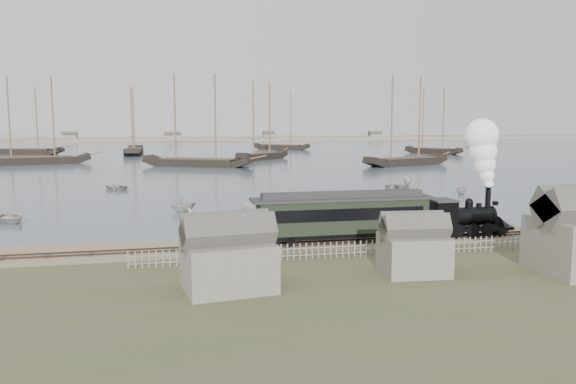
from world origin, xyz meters
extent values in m
plane|color=gray|center=(0.00, 0.00, 0.00)|extent=(600.00, 600.00, 0.00)
cube|color=#455463|center=(0.00, 170.00, 0.03)|extent=(600.00, 336.00, 0.06)
cube|color=#32211B|center=(0.00, -2.50, 0.10)|extent=(120.00, 0.08, 0.12)
cube|color=#32211B|center=(0.00, -1.50, 0.10)|extent=(120.00, 0.08, 0.12)
cube|color=#44342B|center=(0.00, -2.00, 0.03)|extent=(120.00, 1.80, 0.06)
cube|color=tan|center=(0.00, 250.00, 0.00)|extent=(500.00, 20.00, 1.80)
cube|color=black|center=(11.83, -2.00, 0.73)|extent=(7.01, 2.06, 0.26)
cylinder|color=black|center=(11.42, -2.00, 1.76)|extent=(4.33, 1.55, 1.55)
cube|color=black|center=(9.15, -2.00, 1.97)|extent=(1.86, 2.27, 2.37)
cube|color=#303032|center=(9.15, -2.00, 3.20)|extent=(2.06, 2.48, 0.12)
cylinder|color=black|center=(13.38, -2.00, 3.15)|extent=(0.45, 0.45, 1.65)
sphere|color=black|center=(11.62, -2.00, 2.97)|extent=(0.66, 0.66, 0.66)
cone|color=black|center=(15.13, -2.00, 0.62)|extent=(1.44, 2.06, 2.06)
cube|color=black|center=(14.10, -2.00, 2.79)|extent=(0.36, 0.36, 0.36)
cube|color=black|center=(0.43, -2.00, 0.74)|extent=(14.83, 2.44, 0.37)
cube|color=black|center=(0.43, -2.00, 2.23)|extent=(13.77, 2.65, 2.65)
cube|color=black|center=(0.43, -3.35, 2.49)|extent=(12.71, 0.06, 0.95)
cube|color=black|center=(0.43, -0.65, 2.49)|extent=(12.71, 0.06, 0.95)
cube|color=#303032|center=(0.43, -2.00, 3.60)|extent=(14.83, 2.86, 0.19)
cube|color=#303032|center=(0.43, -2.00, 3.92)|extent=(13.24, 1.27, 0.48)
imported|color=#BBB9B2|center=(-6.98, 0.09, 0.43)|extent=(4.80, 5.11, 0.86)
imported|color=#BBB9B2|center=(-28.46, 13.23, 0.52)|extent=(5.37, 5.36, 0.92)
imported|color=#BBB9B2|center=(-11.71, 16.25, 0.89)|extent=(3.85, 4.04, 1.66)
imported|color=#BBB9B2|center=(-4.93, 10.44, 0.83)|extent=(4.17, 3.35, 1.54)
imported|color=#BBB9B2|center=(19.66, 31.69, 0.44)|extent=(3.27, 4.09, 0.76)
imported|color=#BBB9B2|center=(25.44, 23.69, 0.80)|extent=(3.70, 3.64, 1.47)
imported|color=#BBB9B2|center=(22.47, 34.52, 0.70)|extent=(3.50, 2.79, 1.29)
imported|color=#BBB9B2|center=(-20.68, 38.74, 0.48)|extent=(4.92, 4.98, 0.85)
camera|label=1|loc=(-13.33, -44.67, 9.70)|focal=35.00mm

